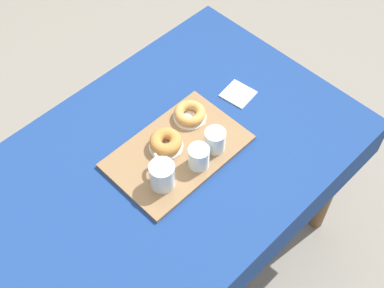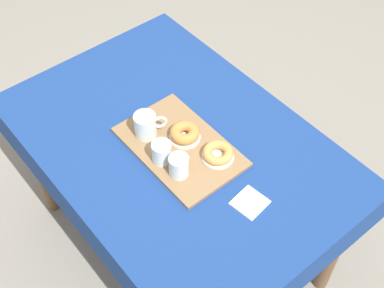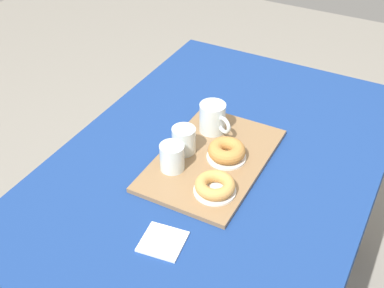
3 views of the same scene
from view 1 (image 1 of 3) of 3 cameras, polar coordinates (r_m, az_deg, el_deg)
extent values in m
plane|color=gray|center=(2.41, -1.93, -11.47)|extent=(6.00, 6.00, 0.00)
cube|color=navy|center=(1.78, -2.55, -1.69)|extent=(1.31, 0.90, 0.03)
cube|color=navy|center=(2.08, -10.96, 4.15)|extent=(1.31, 0.01, 0.14)
cube|color=navy|center=(1.72, 8.08, -12.05)|extent=(1.31, 0.01, 0.14)
cube|color=navy|center=(2.17, 10.24, 7.08)|extent=(0.01, 0.90, 0.14)
cylinder|color=brown|center=(2.48, 1.58, 5.90)|extent=(0.06, 0.06, 0.70)
cylinder|color=brown|center=(2.24, 14.84, -3.91)|extent=(0.06, 0.06, 0.70)
cube|color=olive|center=(1.77, -1.58, -0.80)|extent=(0.46, 0.30, 0.01)
cylinder|color=silver|center=(1.65, -3.23, -3.39)|extent=(0.08, 0.08, 0.10)
cylinder|color=#5B230A|center=(1.66, -3.22, -3.56)|extent=(0.07, 0.07, 0.07)
torus|color=silver|center=(1.68, -3.82, -1.89)|extent=(0.03, 0.06, 0.06)
cylinder|color=silver|center=(1.74, 2.50, 0.41)|extent=(0.07, 0.07, 0.08)
cylinder|color=silver|center=(1.75, 2.48, 0.07)|extent=(0.06, 0.06, 0.04)
cylinder|color=silver|center=(1.70, 0.74, -1.40)|extent=(0.07, 0.07, 0.08)
cylinder|color=silver|center=(1.71, 0.74, -1.59)|extent=(0.06, 0.06, 0.05)
cylinder|color=white|center=(1.85, -0.23, 2.95)|extent=(0.12, 0.12, 0.01)
torus|color=tan|center=(1.83, -0.24, 3.35)|extent=(0.11, 0.11, 0.03)
cylinder|color=white|center=(1.77, -2.83, -0.22)|extent=(0.12, 0.12, 0.01)
torus|color=#BC7F3D|center=(1.75, -2.86, 0.25)|extent=(0.11, 0.11, 0.04)
cube|color=white|center=(1.94, 5.02, 5.41)|extent=(0.11, 0.12, 0.01)
camera|label=2|loc=(1.68, 60.06, 35.68)|focal=49.31mm
camera|label=3|loc=(2.19, 11.75, 39.49)|focal=46.71mm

